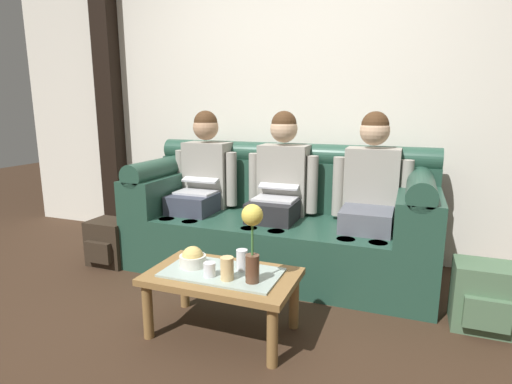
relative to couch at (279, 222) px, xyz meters
name	(u,v)px	position (x,y,z in m)	size (l,w,h in m)	color
ground_plane	(212,345)	(0.00, -1.17, -0.37)	(14.00, 14.00, 0.00)	#382619
back_wall_patterned	(300,83)	(0.00, 0.53, 1.08)	(6.00, 0.12, 2.90)	silver
timber_pillar	(110,86)	(-1.89, 0.41, 1.08)	(0.20, 0.20, 2.90)	black
couch	(279,222)	(0.00, 0.00, 0.00)	(2.28, 0.88, 0.96)	#234738
person_left	(202,180)	(-0.67, 0.00, 0.29)	(0.56, 0.67, 1.22)	#383D4C
person_middle	(279,186)	(0.00, 0.00, 0.29)	(0.56, 0.67, 1.22)	#232326
person_right	(370,192)	(0.67, 0.00, 0.29)	(0.56, 0.67, 1.22)	#595B66
coffee_table	(222,282)	(0.00, -1.03, -0.06)	(0.82, 0.49, 0.37)	olive
flower_vase	(252,235)	(0.21, -1.10, 0.25)	(0.11, 0.11, 0.41)	brown
snack_bowl	(193,259)	(-0.19, -1.02, 0.04)	(0.15, 0.15, 0.12)	silver
cup_near_left	(227,268)	(0.07, -1.12, 0.06)	(0.07, 0.07, 0.12)	#DBB77A
cup_near_right	(242,260)	(0.10, -0.98, 0.06)	(0.06, 0.06, 0.12)	silver
cup_far_center	(210,269)	(-0.03, -1.11, 0.03)	(0.07, 0.07, 0.08)	silver
backpack_left	(110,243)	(-1.29, -0.43, -0.19)	(0.32, 0.30, 0.36)	#2D2319
backpack_right	(484,297)	(1.37, -0.46, -0.18)	(0.33, 0.30, 0.39)	#4C6B4C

